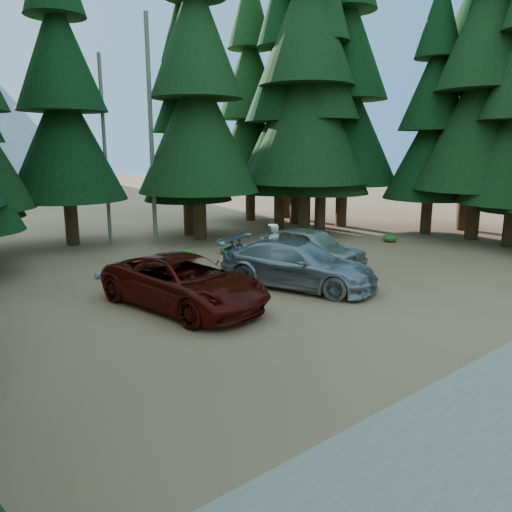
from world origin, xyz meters
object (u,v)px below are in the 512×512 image
at_px(red_pickup, 184,282).
at_px(log_left, 139,269).
at_px(log_mid, 278,249).
at_px(log_right, 281,250).
at_px(silver_minivan_center, 298,264).
at_px(silver_minivan_right, 311,247).
at_px(frisbee_player, 274,248).

distance_m(red_pickup, log_left, 5.41).
xyz_separation_m(log_mid, log_right, (-0.13, -0.39, 0.04)).
relative_size(silver_minivan_center, log_left, 1.62).
xyz_separation_m(silver_minivan_right, log_right, (0.84, 2.91, -0.70)).
bearing_deg(red_pickup, log_mid, 19.98).
xyz_separation_m(silver_minivan_right, log_mid, (0.98, 3.30, -0.74)).
bearing_deg(silver_minivan_center, frisbee_player, 71.85).
bearing_deg(silver_minivan_right, log_right, 65.63).
bearing_deg(log_right, red_pickup, -139.33).
height_order(silver_minivan_center, log_left, silver_minivan_center).
bearing_deg(silver_minivan_center, silver_minivan_right, 14.76).
distance_m(red_pickup, log_right, 9.39).
bearing_deg(frisbee_player, silver_minivan_right, -166.21).
bearing_deg(frisbee_player, log_right, -136.31).
bearing_deg(silver_minivan_center, log_mid, 33.24).
xyz_separation_m(frisbee_player, log_right, (3.72, 3.66, -1.14)).
height_order(frisbee_player, log_mid, frisbee_player).
bearing_deg(log_mid, red_pickup, -143.75).
relative_size(log_left, log_right, 0.68).
bearing_deg(silver_minivan_center, red_pickup, 150.97).
bearing_deg(log_mid, frisbee_player, -126.77).
relative_size(silver_minivan_right, log_left, 1.37).
distance_m(red_pickup, silver_minivan_center, 4.68).
bearing_deg(silver_minivan_right, red_pickup, -177.17).
relative_size(red_pickup, silver_minivan_right, 1.21).
distance_m(silver_minivan_center, log_mid, 6.60).
xyz_separation_m(silver_minivan_right, log_left, (-6.49, 3.82, -0.74)).
bearing_deg(log_mid, log_left, -177.17).
height_order(red_pickup, log_left, red_pickup).
xyz_separation_m(red_pickup, silver_minivan_center, (4.65, -0.61, 0.02)).
bearing_deg(log_right, frisbee_player, -122.56).
relative_size(frisbee_player, log_left, 0.51).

